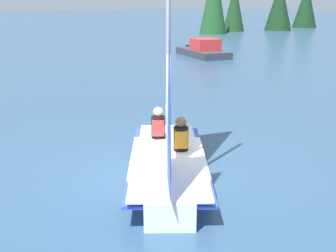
% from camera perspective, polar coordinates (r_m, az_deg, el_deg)
% --- Properties ---
extents(ground_plane, '(260.00, 260.00, 0.00)m').
position_cam_1_polar(ground_plane, '(8.41, -0.00, -7.00)').
color(ground_plane, '#2D4C6B').
extents(sailboat_main, '(3.64, 4.07, 5.92)m').
position_cam_1_polar(sailboat_main, '(8.16, -0.01, -1.47)').
color(sailboat_main, white).
rests_on(sailboat_main, ground_plane).
extents(sailor_helm, '(0.42, 0.43, 1.16)m').
position_cam_1_polar(sailor_helm, '(8.49, 1.75, -2.29)').
color(sailor_helm, black).
rests_on(sailor_helm, ground_plane).
extents(sailor_crew, '(0.42, 0.43, 1.16)m').
position_cam_1_polar(sailor_crew, '(9.24, -1.35, -0.69)').
color(sailor_crew, black).
rests_on(sailor_crew, ground_plane).
extents(motorboat_distant, '(3.03, 4.61, 1.11)m').
position_cam_1_polar(motorboat_distant, '(26.71, 4.83, 10.21)').
color(motorboat_distant, '#333842').
rests_on(motorboat_distant, ground_plane).
extents(treeline_shore, '(19.31, 4.95, 7.42)m').
position_cam_1_polar(treeline_shore, '(50.67, 12.68, 15.96)').
color(treeline_shore, '#143319').
rests_on(treeline_shore, ground_plane).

